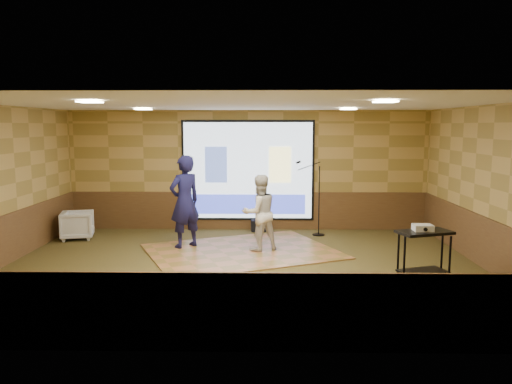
{
  "coord_description": "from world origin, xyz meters",
  "views": [
    {
      "loc": [
        0.41,
        -9.01,
        2.62
      ],
      "look_at": [
        0.24,
        0.87,
        1.3
      ],
      "focal_mm": 35.0,
      "sensor_mm": 36.0,
      "label": 1
    }
  ],
  "objects_px": {
    "av_table": "(424,248)",
    "projector_screen": "(248,172)",
    "projector": "(423,228)",
    "banquet_chair": "(78,225)",
    "player_right": "(259,213)",
    "mic_stand": "(316,215)",
    "dance_floor": "(242,251)",
    "player_left": "(185,202)",
    "duffel_bag": "(260,226)"
  },
  "relations": [
    {
      "from": "dance_floor",
      "to": "player_left",
      "type": "xyz_separation_m",
      "value": [
        -1.24,
        0.32,
        1.0
      ]
    },
    {
      "from": "player_right",
      "to": "projector",
      "type": "height_order",
      "value": "player_right"
    },
    {
      "from": "player_right",
      "to": "projector_screen",
      "type": "bearing_deg",
      "value": -107.89
    },
    {
      "from": "av_table",
      "to": "dance_floor",
      "type": "bearing_deg",
      "value": 145.62
    },
    {
      "from": "mic_stand",
      "to": "player_left",
      "type": "bearing_deg",
      "value": -159.51
    },
    {
      "from": "projector",
      "to": "mic_stand",
      "type": "relative_size",
      "value": 0.17
    },
    {
      "from": "projector",
      "to": "banquet_chair",
      "type": "relative_size",
      "value": 0.43
    },
    {
      "from": "mic_stand",
      "to": "projector_screen",
      "type": "bearing_deg",
      "value": 154.87
    },
    {
      "from": "mic_stand",
      "to": "duffel_bag",
      "type": "relative_size",
      "value": 4.02
    },
    {
      "from": "duffel_bag",
      "to": "dance_floor",
      "type": "bearing_deg",
      "value": -99.66
    },
    {
      "from": "projector",
      "to": "duffel_bag",
      "type": "relative_size",
      "value": 0.68
    },
    {
      "from": "projector_screen",
      "to": "dance_floor",
      "type": "bearing_deg",
      "value": -91.26
    },
    {
      "from": "player_left",
      "to": "player_right",
      "type": "height_order",
      "value": "player_left"
    },
    {
      "from": "banquet_chair",
      "to": "duffel_bag",
      "type": "height_order",
      "value": "banquet_chair"
    },
    {
      "from": "duffel_bag",
      "to": "projector_screen",
      "type": "bearing_deg",
      "value": 146.61
    },
    {
      "from": "projector",
      "to": "banquet_chair",
      "type": "bearing_deg",
      "value": 155.2
    },
    {
      "from": "projector_screen",
      "to": "player_right",
      "type": "xyz_separation_m",
      "value": [
        0.31,
        -2.22,
        -0.66
      ]
    },
    {
      "from": "mic_stand",
      "to": "duffel_bag",
      "type": "distance_m",
      "value": 1.47
    },
    {
      "from": "dance_floor",
      "to": "mic_stand",
      "type": "relative_size",
      "value": 2.06
    },
    {
      "from": "projector",
      "to": "duffel_bag",
      "type": "bearing_deg",
      "value": 123.06
    },
    {
      "from": "duffel_bag",
      "to": "av_table",
      "type": "bearing_deg",
      "value": -57.05
    },
    {
      "from": "player_right",
      "to": "banquet_chair",
      "type": "relative_size",
      "value": 2.21
    },
    {
      "from": "projector_screen",
      "to": "player_left",
      "type": "xyz_separation_m",
      "value": [
        -1.29,
        -1.98,
        -0.46
      ]
    },
    {
      "from": "player_right",
      "to": "projector",
      "type": "relative_size",
      "value": 5.18
    },
    {
      "from": "player_left",
      "to": "projector",
      "type": "xyz_separation_m",
      "value": [
        4.29,
        -2.43,
        -0.05
      ]
    },
    {
      "from": "duffel_bag",
      "to": "player_left",
      "type": "bearing_deg",
      "value": -131.89
    },
    {
      "from": "banquet_chair",
      "to": "duffel_bag",
      "type": "bearing_deg",
      "value": -91.77
    },
    {
      "from": "player_right",
      "to": "duffel_bag",
      "type": "relative_size",
      "value": 3.54
    },
    {
      "from": "projector_screen",
      "to": "av_table",
      "type": "xyz_separation_m",
      "value": [
        3.04,
        -4.41,
        -0.85
      ]
    },
    {
      "from": "player_left",
      "to": "av_table",
      "type": "relative_size",
      "value": 2.16
    },
    {
      "from": "duffel_bag",
      "to": "mic_stand",
      "type": "bearing_deg",
      "value": -18.36
    },
    {
      "from": "player_right",
      "to": "av_table",
      "type": "relative_size",
      "value": 1.74
    },
    {
      "from": "dance_floor",
      "to": "av_table",
      "type": "distance_m",
      "value": 3.79
    },
    {
      "from": "projector_screen",
      "to": "av_table",
      "type": "distance_m",
      "value": 5.42
    },
    {
      "from": "player_left",
      "to": "av_table",
      "type": "distance_m",
      "value": 4.98
    },
    {
      "from": "projector_screen",
      "to": "mic_stand",
      "type": "bearing_deg",
      "value": -21.42
    },
    {
      "from": "banquet_chair",
      "to": "dance_floor",
      "type": "bearing_deg",
      "value": -120.91
    },
    {
      "from": "banquet_chair",
      "to": "av_table",
      "type": "bearing_deg",
      "value": -129.48
    },
    {
      "from": "projector_screen",
      "to": "player_left",
      "type": "height_order",
      "value": "projector_screen"
    },
    {
      "from": "av_table",
      "to": "projector_screen",
      "type": "bearing_deg",
      "value": 124.53
    },
    {
      "from": "projector_screen",
      "to": "duffel_bag",
      "type": "bearing_deg",
      "value": -33.39
    },
    {
      "from": "dance_floor",
      "to": "duffel_bag",
      "type": "bearing_deg",
      "value": 80.34
    },
    {
      "from": "duffel_bag",
      "to": "player_right",
      "type": "bearing_deg",
      "value": -89.9
    },
    {
      "from": "projector_screen",
      "to": "av_table",
      "type": "bearing_deg",
      "value": -55.47
    },
    {
      "from": "dance_floor",
      "to": "duffel_bag",
      "type": "xyz_separation_m",
      "value": [
        0.36,
        2.1,
        0.13
      ]
    },
    {
      "from": "player_right",
      "to": "mic_stand",
      "type": "bearing_deg",
      "value": -156.6
    },
    {
      "from": "dance_floor",
      "to": "player_right",
      "type": "distance_m",
      "value": 0.89
    },
    {
      "from": "dance_floor",
      "to": "av_table",
      "type": "xyz_separation_m",
      "value": [
        3.09,
        -2.11,
        0.62
      ]
    },
    {
      "from": "player_left",
      "to": "av_table",
      "type": "bearing_deg",
      "value": 109.3
    },
    {
      "from": "player_left",
      "to": "projector",
      "type": "distance_m",
      "value": 4.93
    }
  ]
}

